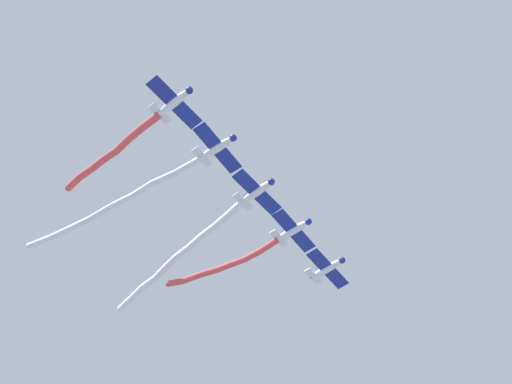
# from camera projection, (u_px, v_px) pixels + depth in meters

# --- Properties ---
(airplane_lead) EXTENTS (6.68, 6.79, 1.95)m
(airplane_lead) POSITION_uv_depth(u_px,v_px,m) (174.00, 102.00, 83.43)
(airplane_lead) COLOR silver
(smoke_trail_lead) EXTENTS (12.81, 13.56, 3.39)m
(smoke_trail_lead) POSITION_uv_depth(u_px,v_px,m) (111.00, 154.00, 88.72)
(smoke_trail_lead) COLOR #DB4C4C
(airplane_left_wing) EXTENTS (6.35, 7.11, 1.95)m
(airplane_left_wing) POSITION_uv_depth(u_px,v_px,m) (217.00, 148.00, 87.21)
(airplane_left_wing) COLOR silver
(smoke_trail_left_wing) EXTENTS (23.48, 16.63, 1.58)m
(smoke_trail_left_wing) POSITION_uv_depth(u_px,v_px,m) (111.00, 206.00, 92.48)
(smoke_trail_left_wing) COLOR white
(airplane_right_wing) EXTENTS (6.69, 6.77, 1.95)m
(airplane_right_wing) POSITION_uv_depth(u_px,v_px,m) (257.00, 192.00, 90.49)
(airplane_right_wing) COLOR silver
(smoke_trail_right_wing) EXTENTS (16.94, 20.67, 1.83)m
(smoke_trail_right_wing) POSITION_uv_depth(u_px,v_px,m) (177.00, 258.00, 97.04)
(smoke_trail_right_wing) COLOR white
(airplane_slot) EXTENTS (6.40, 7.03, 1.95)m
(airplane_slot) POSITION_uv_depth(u_px,v_px,m) (293.00, 230.00, 94.27)
(airplane_slot) COLOR silver
(smoke_trail_slot) EXTENTS (15.01, 8.11, 2.43)m
(smoke_trail_slot) POSITION_uv_depth(u_px,v_px,m) (223.00, 266.00, 96.59)
(smoke_trail_slot) COLOR #DB4C4C
(airplane_trail) EXTENTS (6.50, 6.95, 1.95)m
(airplane_trail) POSITION_uv_depth(u_px,v_px,m) (327.00, 269.00, 97.54)
(airplane_trail) COLOR silver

